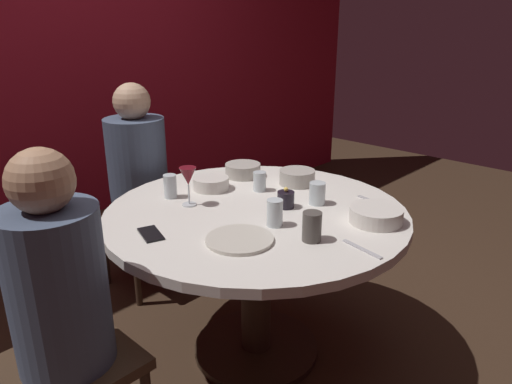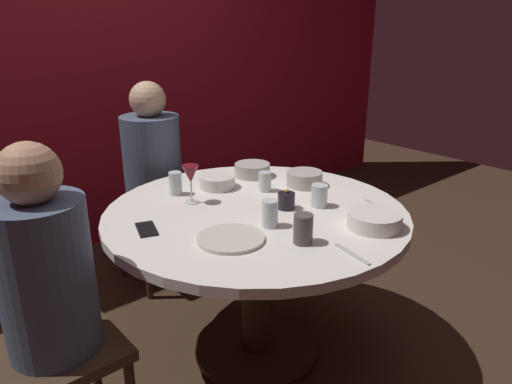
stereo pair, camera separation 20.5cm
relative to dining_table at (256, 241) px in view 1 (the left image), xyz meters
name	(u,v)px [view 1 (the left image)]	position (x,y,z in m)	size (l,w,h in m)	color
ground_plane	(256,349)	(0.00, 0.00, -0.59)	(8.00, 8.00, 0.00)	#382619
back_wall	(60,58)	(0.00, 1.71, 0.71)	(6.00, 0.10, 2.60)	maroon
dining_table	(256,241)	(0.00, 0.00, 0.00)	(1.32, 1.32, 0.74)	silver
seated_diner_left	(58,291)	(-0.89, 0.00, 0.14)	(0.40, 0.40, 1.19)	#3F2D1E
seated_diner_back	(138,167)	(0.00, 0.92, 0.16)	(0.40, 0.40, 1.21)	#3F2D1E
candle_holder	(286,199)	(0.11, -0.08, 0.19)	(0.08, 0.08, 0.09)	black
wine_glass	(188,178)	(-0.17, 0.25, 0.28)	(0.08, 0.08, 0.18)	silver
dinner_plate	(240,239)	(-0.28, -0.18, 0.16)	(0.26, 0.26, 0.01)	beige
cell_phone	(151,234)	(-0.47, 0.11, 0.16)	(0.07, 0.14, 0.01)	black
bowl_serving_large	(243,170)	(0.29, 0.37, 0.19)	(0.19, 0.19, 0.07)	#B2ADA3
bowl_salad_center	(211,183)	(0.04, 0.34, 0.19)	(0.17, 0.17, 0.06)	silver
bowl_small_white	(297,177)	(0.39, 0.08, 0.19)	(0.18, 0.18, 0.07)	#B2ADA3
bowl_sauce_side	(376,215)	(0.23, -0.45, 0.19)	(0.22, 0.22, 0.06)	silver
cup_near_candle	(275,213)	(-0.08, -0.18, 0.21)	(0.06, 0.06, 0.11)	silver
cup_by_left_diner	(260,181)	(0.19, 0.15, 0.20)	(0.06, 0.06, 0.09)	silver
cup_by_right_diner	(170,186)	(-0.17, 0.39, 0.21)	(0.06, 0.06, 0.11)	silver
cup_center_front	(317,193)	(0.24, -0.15, 0.21)	(0.07, 0.07, 0.10)	silver
cup_far_edge	(312,227)	(-0.08, -0.37, 0.21)	(0.07, 0.07, 0.11)	#4C4742
fork_near_plate	(362,249)	(-0.02, -0.55, 0.16)	(0.02, 0.18, 0.01)	#B7B7BC
knife_near_plate	(373,201)	(0.43, -0.33, 0.16)	(0.02, 0.18, 0.01)	#B7B7BC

